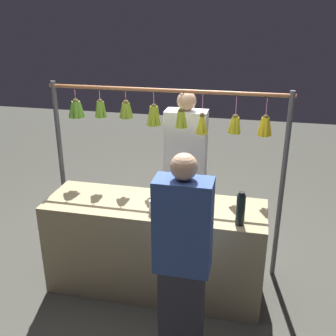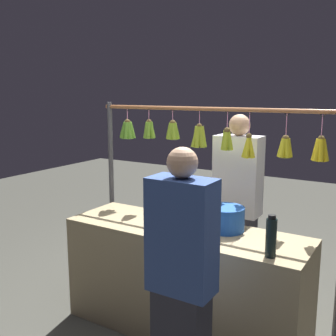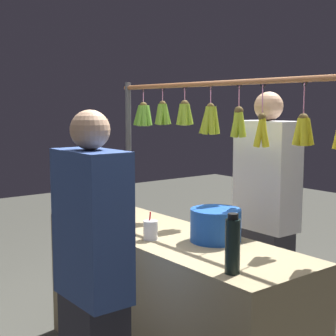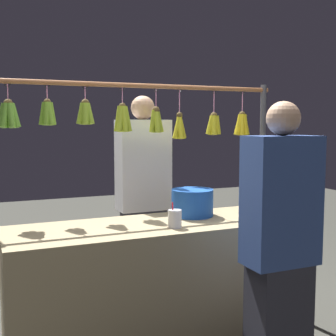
% 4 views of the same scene
% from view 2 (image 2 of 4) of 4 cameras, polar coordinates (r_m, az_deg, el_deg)
% --- Properties ---
extents(ground_plane, '(12.00, 12.00, 0.00)m').
position_cam_2_polar(ground_plane, '(3.37, 2.21, -21.65)').
color(ground_plane, '#42423B').
extents(market_counter, '(1.81, 0.58, 0.82)m').
position_cam_2_polar(market_counter, '(3.18, 2.27, -15.40)').
color(market_counter, tan).
rests_on(market_counter, ground).
extents(display_rack, '(2.10, 0.14, 1.71)m').
position_cam_2_polar(display_rack, '(3.28, 5.46, 1.25)').
color(display_rack, '#4C4C51').
rests_on(display_rack, ground).
extents(water_bottle, '(0.07, 0.07, 0.26)m').
position_cam_2_polar(water_bottle, '(2.56, 14.21, -9.33)').
color(water_bottle, black).
rests_on(water_bottle, market_counter).
extents(blue_bucket, '(0.27, 0.27, 0.17)m').
position_cam_2_polar(blue_bucket, '(2.98, 8.04, -7.03)').
color(blue_bucket, '#1C50AE').
rests_on(blue_bucket, market_counter).
extents(drink_cup, '(0.08, 0.08, 0.15)m').
position_cam_2_polar(drink_cup, '(2.87, 1.53, -8.33)').
color(drink_cup, silver).
rests_on(drink_cup, market_counter).
extents(vendor_person, '(0.38, 0.21, 1.62)m').
position_cam_2_polar(vendor_person, '(3.55, 9.59, -5.91)').
color(vendor_person, '#2D2D38').
rests_on(vendor_person, ground).
extents(customer_person, '(0.36, 0.20, 1.52)m').
position_cam_2_polar(customer_person, '(2.33, 1.90, -16.12)').
color(customer_person, '#2D2D38').
rests_on(customer_person, ground).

